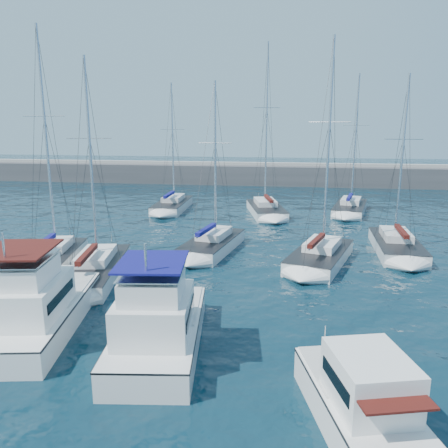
# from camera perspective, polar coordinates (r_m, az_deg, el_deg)

# --- Properties ---
(ground) EXTENTS (220.00, 220.00, 0.00)m
(ground) POSITION_cam_1_polar(r_m,az_deg,el_deg) (21.62, -7.37, -13.13)
(ground) COLOR black
(ground) RESTS_ON ground
(breakwater) EXTENTS (160.00, 6.00, 4.45)m
(breakwater) POSITION_cam_1_polar(r_m,az_deg,el_deg) (71.36, 3.99, 6.13)
(breakwater) COLOR #424244
(breakwater) RESTS_ON ground
(motor_yacht_port_inner) EXTENTS (5.20, 9.38, 4.69)m
(motor_yacht_port_inner) POSITION_cam_1_polar(r_m,az_deg,el_deg) (22.25, -23.62, -10.19)
(motor_yacht_port_inner) COLOR white
(motor_yacht_port_inner) RESTS_ON ground
(motor_yacht_stbd_inner) EXTENTS (4.39, 8.39, 4.69)m
(motor_yacht_stbd_inner) POSITION_cam_1_polar(r_m,az_deg,el_deg) (19.06, -8.60, -13.13)
(motor_yacht_stbd_inner) COLOR silver
(motor_yacht_stbd_inner) RESTS_ON ground
(motor_yacht_stbd_outer) EXTENTS (3.95, 6.20, 3.20)m
(motor_yacht_stbd_outer) POSITION_cam_1_polar(r_m,az_deg,el_deg) (15.41, 17.40, -21.29)
(motor_yacht_stbd_outer) COLOR white
(motor_yacht_stbd_outer) RESTS_ON ground
(sailboat_mid_a) EXTENTS (4.35, 7.31, 16.02)m
(sailboat_mid_a) POSITION_cam_1_polar(r_m,az_deg,el_deg) (32.48, -21.39, -3.90)
(sailboat_mid_a) COLOR silver
(sailboat_mid_a) RESTS_ON ground
(sailboat_mid_b) EXTENTS (4.59, 9.05, 13.75)m
(sailboat_mid_b) POSITION_cam_1_polar(r_m,az_deg,el_deg) (28.85, -16.54, -5.71)
(sailboat_mid_b) COLOR white
(sailboat_mid_b) RESTS_ON ground
(sailboat_mid_c) EXTENTS (4.28, 8.07, 12.87)m
(sailboat_mid_c) POSITION_cam_1_polar(r_m,az_deg,el_deg) (33.34, -1.53, -2.65)
(sailboat_mid_c) COLOR silver
(sailboat_mid_c) RESTS_ON ground
(sailboat_mid_d) EXTENTS (5.34, 8.33, 15.37)m
(sailboat_mid_d) POSITION_cam_1_polar(r_m,az_deg,el_deg) (31.10, 12.46, -4.07)
(sailboat_mid_d) COLOR white
(sailboat_mid_d) RESTS_ON ground
(sailboat_mid_e) EXTENTS (3.41, 8.34, 13.35)m
(sailboat_mid_e) POSITION_cam_1_polar(r_m,az_deg,el_deg) (35.50, 21.57, -2.61)
(sailboat_mid_e) COLOR silver
(sailboat_mid_e) RESTS_ON ground
(sailboat_back_a) EXTENTS (3.27, 8.58, 14.19)m
(sailboat_back_a) POSITION_cam_1_polar(r_m,az_deg,el_deg) (49.68, -6.74, 2.46)
(sailboat_back_a) COLOR silver
(sailboat_back_a) RESTS_ON ground
(sailboat_back_b) EXTENTS (4.99, 9.13, 17.93)m
(sailboat_back_b) POSITION_cam_1_polar(r_m,az_deg,el_deg) (47.06, 5.50, 1.96)
(sailboat_back_b) COLOR white
(sailboat_back_b) RESTS_ON ground
(sailboat_back_c) EXTENTS (4.83, 8.91, 14.95)m
(sailboat_back_c) POSITION_cam_1_polar(r_m,az_deg,el_deg) (49.65, 16.14, 2.04)
(sailboat_back_c) COLOR silver
(sailboat_back_c) RESTS_ON ground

